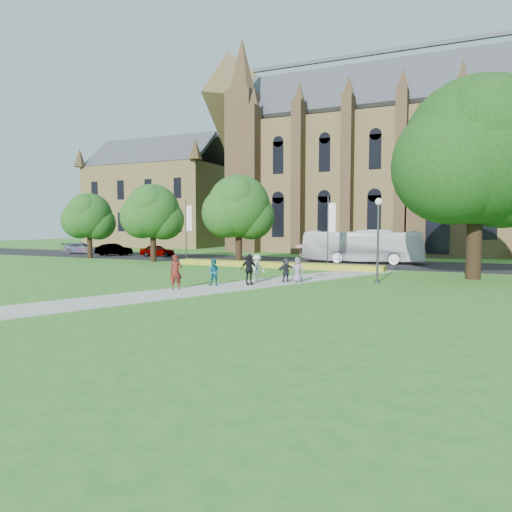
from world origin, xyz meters
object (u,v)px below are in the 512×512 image
at_px(tour_coach, 362,246).
at_px(car_1, 114,250).
at_px(car_0, 157,251).
at_px(car_2, 82,248).
at_px(streetlamp, 378,230).
at_px(pedestrian_0, 176,272).
at_px(large_tree, 477,151).

relative_size(tour_coach, car_1, 2.72).
xyz_separation_m(car_0, car_2, (-11.81, 0.56, -0.01)).
bearing_deg(tour_coach, streetlamp, -168.21).
bearing_deg(pedestrian_0, car_2, 102.02).
bearing_deg(pedestrian_0, streetlamp, -1.91).
bearing_deg(car_0, large_tree, -123.92).
bearing_deg(car_1, streetlamp, -126.28).
xyz_separation_m(large_tree, tour_coach, (-9.15, 9.77, -6.79)).
relative_size(streetlamp, large_tree, 0.40).
height_order(streetlamp, tour_coach, streetlamp).
distance_m(car_0, car_1, 5.68).
distance_m(large_tree, car_2, 45.37).
relative_size(large_tree, tour_coach, 1.19).
bearing_deg(car_0, streetlamp, -135.26).
height_order(car_0, car_2, car_0).
bearing_deg(pedestrian_0, large_tree, -1.70).
height_order(large_tree, car_0, large_tree).
height_order(car_1, car_2, car_1).
xyz_separation_m(tour_coach, car_2, (-34.54, -0.24, -0.90)).
xyz_separation_m(large_tree, car_2, (-43.69, 9.52, -7.70)).
bearing_deg(tour_coach, large_tree, -139.43).
relative_size(tour_coach, pedestrian_0, 5.83).
relative_size(car_2, pedestrian_0, 2.34).
height_order(car_0, pedestrian_0, pedestrian_0).
height_order(tour_coach, car_0, tour_coach).
xyz_separation_m(large_tree, car_1, (-37.52, 8.33, -7.67)).
xyz_separation_m(tour_coach, car_1, (-28.37, -1.44, -0.88)).
height_order(large_tree, car_2, large_tree).
relative_size(car_0, car_2, 0.86).
bearing_deg(car_0, tour_coach, -106.20).
xyz_separation_m(tour_coach, car_0, (-22.73, -0.80, -0.90)).
height_order(car_0, car_1, car_1).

